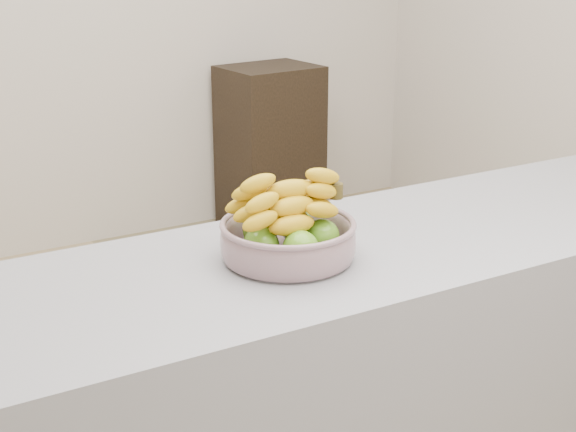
% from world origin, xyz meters
% --- Properties ---
extents(ground, '(4.00, 4.00, 0.00)m').
position_xyz_m(ground, '(0.00, 0.00, 0.00)').
color(ground, '#9E8961').
rests_on(ground, ground).
extents(counter, '(2.00, 0.60, 0.90)m').
position_xyz_m(counter, '(0.00, -0.62, 0.45)').
color(counter, '#94959B').
rests_on(counter, ground).
extents(cabinet, '(0.54, 0.45, 0.90)m').
position_xyz_m(cabinet, '(0.99, 1.78, 0.45)').
color(cabinet, black).
rests_on(cabinet, ground).
extents(fruit_bowl, '(0.30, 0.30, 0.18)m').
position_xyz_m(fruit_bowl, '(-0.26, -0.62, 0.96)').
color(fruit_bowl, '#94A6B2').
rests_on(fruit_bowl, counter).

